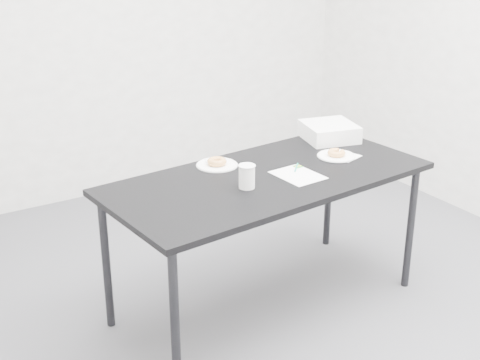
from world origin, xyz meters
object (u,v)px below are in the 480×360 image
pen (296,167)px  donut_far (217,162)px  table (267,186)px  donut_near (336,153)px  scorecard (298,175)px  coffee_cup (247,176)px  plate_near (336,156)px  plate_far (217,165)px  bakery_box (329,131)px

pen → donut_far: bearing=95.9°
table → donut_near: (0.48, 0.03, 0.08)m
scorecard → coffee_cup: coffee_cup is taller
table → donut_far: (-0.15, 0.26, 0.08)m
table → donut_near: donut_near is taller
pen → plate_near: size_ratio=0.56×
plate_near → donut_far: bearing=159.9°
scorecard → donut_near: size_ratio=2.56×
plate_far → coffee_cup: coffee_cup is taller
table → donut_far: size_ratio=16.75×
plate_near → plate_far: plate_near is taller
donut_near → coffee_cup: coffee_cup is taller
donut_far → bakery_box: (0.79, 0.04, 0.03)m
scorecard → donut_near: bearing=14.1°
table → pen: size_ratio=14.87×
scorecard → donut_far: (-0.28, 0.34, 0.02)m
donut_near → coffee_cup: bearing=-170.2°
pen → plate_far: 0.42m
pen → donut_far: size_ratio=1.13×
plate_far → bakery_box: (0.79, 0.04, 0.05)m
donut_near → bakery_box: bakery_box is taller
plate_far → donut_far: 0.02m
table → bakery_box: 0.71m
table → coffee_cup: (-0.18, -0.08, 0.12)m
pen → bakery_box: 0.54m
table → plate_near: (0.48, 0.03, 0.06)m
donut_near → donut_far: size_ratio=0.95×
donut_near → bakery_box: size_ratio=0.34×
scorecard → plate_near: bearing=14.1°
scorecard → plate_far: 0.44m
pen → plate_near: pen is taller
donut_near → donut_far: bearing=159.9°
plate_near → bakery_box: 0.31m
plate_far → donut_far: size_ratio=2.13×
plate_near → bakery_box: (0.16, 0.27, 0.04)m
donut_far → bakery_box: 0.79m
scorecard → pen: size_ratio=2.15×
table → plate_far: 0.31m
scorecard → plate_far: bearing=125.9°
plate_far → donut_far: bearing=0.0°
pen → coffee_cup: (-0.37, -0.09, 0.05)m
pen → bakery_box: bakery_box is taller
pen → donut_far: (-0.34, 0.26, 0.02)m
plate_near → plate_far: (-0.63, 0.23, -0.00)m
plate_far → pen: bearing=-37.3°
table → plate_far: bearing=114.6°
pen → donut_near: size_ratio=1.19×
scorecard → table: bearing=145.6°
plate_near → table: bearing=-176.3°
table → scorecard: bearing=-35.7°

